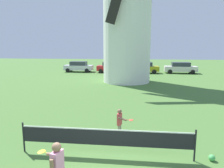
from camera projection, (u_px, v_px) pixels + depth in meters
The scene contains 9 objects.
windmill at pixel (127, 10), 21.88m from camera, with size 10.16×5.71×15.89m.
tennis_net at pixel (105, 137), 7.28m from camera, with size 6.00×0.06×1.10m.
player_near at pixel (57, 168), 5.17m from camera, with size 0.79×0.73×1.51m.
player_far at pixel (120, 122), 8.80m from camera, with size 0.70×0.62×1.23m.
stray_ball at pixel (212, 158), 7.07m from camera, with size 0.22×0.22×0.22m, color #4CB259.
parked_car_silver at pixel (79, 66), 32.02m from camera, with size 4.24×1.88×1.56m.
parked_car_red at pixel (111, 67), 31.18m from camera, with size 3.97×1.93×1.56m.
parked_car_mustard at pixel (143, 67), 30.61m from camera, with size 4.47×1.98×1.56m.
parked_car_cream at pixel (181, 68), 30.33m from camera, with size 4.54×2.02×1.56m.
Camera 1 is at (0.84, -4.81, 3.75)m, focal length 34.11 mm.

